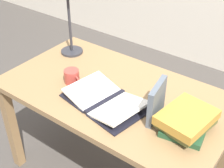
# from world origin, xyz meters

# --- Properties ---
(reading_desk) EXTENTS (1.35, 0.76, 0.73)m
(reading_desk) POSITION_xyz_m (0.00, 0.00, 0.63)
(reading_desk) COLOR #937047
(reading_desk) RESTS_ON ground_plane
(open_book) EXTENTS (0.50, 0.37, 0.05)m
(open_book) POSITION_xyz_m (0.02, -0.13, 0.75)
(open_book) COLOR black
(open_book) RESTS_ON reading_desk
(book_stack_tall) EXTENTS (0.25, 0.30, 0.10)m
(book_stack_tall) POSITION_xyz_m (0.47, -0.06, 0.78)
(book_stack_tall) COLOR #234C2D
(book_stack_tall) RESTS_ON reading_desk
(book_standing_upright) EXTENTS (0.06, 0.20, 0.20)m
(book_standing_upright) POSITION_xyz_m (0.30, -0.07, 0.83)
(book_standing_upright) COLOR slate
(book_standing_upright) RESTS_ON reading_desk
(reading_lamp) EXTENTS (0.15, 0.15, 0.49)m
(reading_lamp) POSITION_xyz_m (-0.51, 0.19, 1.09)
(reading_lamp) COLOR #2D2D33
(reading_lamp) RESTS_ON reading_desk
(coffee_mug) EXTENTS (0.12, 0.09, 0.08)m
(coffee_mug) POSITION_xyz_m (-0.26, -0.08, 0.77)
(coffee_mug) COLOR #B74238
(coffee_mug) RESTS_ON reading_desk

